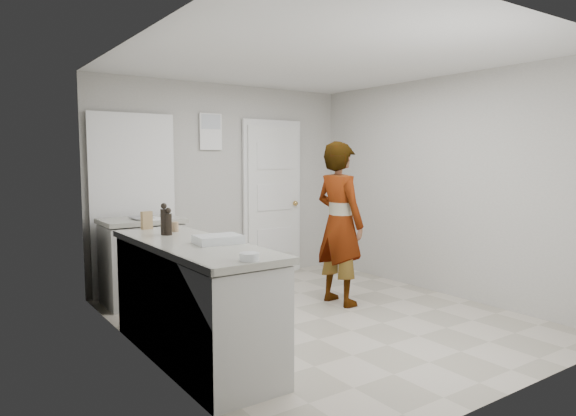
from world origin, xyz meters
TOP-DOWN VIEW (x-y plane):
  - ground at (0.00, 0.00)m, footprint 4.00×4.00m
  - room_shell at (-0.17, 1.95)m, footprint 4.00×4.00m
  - main_counter at (-1.45, -0.20)m, footprint 0.64×1.96m
  - side_counter at (-1.25, 1.55)m, footprint 0.84×0.61m
  - person at (0.49, 0.31)m, footprint 0.46×0.67m
  - cake_mix_box at (-1.49, 0.70)m, footprint 0.10×0.06m
  - spice_jar at (-1.34, 0.39)m, footprint 0.06×0.06m
  - oil_cruet_a at (-1.47, 0.23)m, footprint 0.06×0.06m
  - oil_cruet_b at (-1.49, 0.27)m, footprint 0.06×0.06m
  - baking_dish at (-1.31, -0.37)m, footprint 0.37×0.28m
  - egg_bowl at (-1.46, -1.09)m, footprint 0.13×0.13m
  - papers at (-1.20, 1.46)m, footprint 0.33×0.38m

SIDE VIEW (x-z plane):
  - ground at x=0.00m, z-range 0.00..0.00m
  - main_counter at x=-1.45m, z-range -0.04..0.89m
  - side_counter at x=-1.25m, z-range -0.03..0.89m
  - person at x=0.49m, z-range 0.00..1.75m
  - papers at x=-1.20m, z-range 0.93..0.93m
  - egg_bowl at x=-1.46m, z-range 0.93..0.97m
  - baking_dish at x=-1.31m, z-range 0.92..0.98m
  - spice_jar at x=-1.34m, z-range 0.93..1.01m
  - cake_mix_box at x=-1.49m, z-range 0.93..1.09m
  - room_shell at x=-0.17m, z-range -0.98..3.02m
  - oil_cruet_a at x=-1.47m, z-range 0.92..1.15m
  - oil_cruet_b at x=-1.49m, z-range 0.92..1.19m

